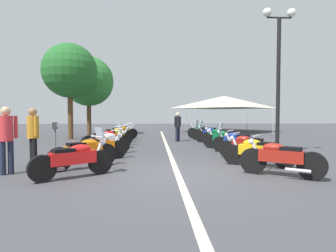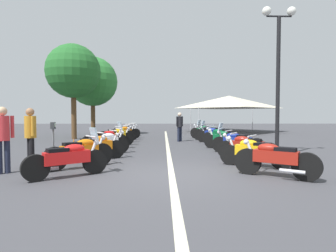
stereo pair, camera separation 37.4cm
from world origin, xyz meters
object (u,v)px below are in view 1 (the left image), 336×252
(parking_meter, at_px, (55,134))
(roadside_tree_0, at_px, (89,81))
(bystander_0, at_px, (6,135))
(motorcycle_left_row_4, at_px, (106,139))
(motorcycle_right_row_2, at_px, (248,146))
(street_lamp_twin_globe, at_px, (279,57))
(motorcycle_right_row_1, at_px, (257,151))
(motorcycle_right_row_7, at_px, (207,132))
(motorcycle_left_row_2, at_px, (98,147))
(motorcycle_left_row_5, at_px, (114,137))
(motorcycle_right_row_0, at_px, (280,158))
(bystander_1, at_px, (178,125))
(motorcycle_left_row_3, at_px, (105,143))
(motorcycle_right_row_6, at_px, (212,134))
(motorcycle_left_row_6, at_px, (115,135))
(motorcycle_right_row_8, at_px, (203,131))
(motorcycle_right_row_5, at_px, (219,136))
(motorcycle_right_row_3, at_px, (237,141))
(event_tent, at_px, (225,102))
(traffic_cone_0, at_px, (74,147))
(motorcycle_left_row_0, at_px, (74,159))
(motorcycle_left_row_1, at_px, (84,152))
(motorcycle_left_row_7, at_px, (120,133))
(bystander_2, at_px, (33,133))
(motorcycle_left_row_8, at_px, (123,132))
(motorcycle_right_row_4, at_px, (225,139))

(parking_meter, distance_m, roadside_tree_0, 12.33)
(bystander_0, bearing_deg, motorcycle_left_row_4, -52.85)
(bystander_0, bearing_deg, motorcycle_right_row_2, -107.63)
(motorcycle_left_row_4, relative_size, street_lamp_twin_globe, 0.34)
(motorcycle_right_row_1, bearing_deg, motorcycle_right_row_7, -59.70)
(motorcycle_left_row_2, bearing_deg, motorcycle_left_row_5, 57.86)
(motorcycle_right_row_0, bearing_deg, motorcycle_left_row_5, -17.65)
(motorcycle_right_row_2, height_order, bystander_0, bystander_0)
(bystander_1, bearing_deg, motorcycle_left_row_4, -86.67)
(motorcycle_left_row_3, xyz_separation_m, motorcycle_right_row_7, (5.64, -5.04, 0.02))
(motorcycle_left_row_3, distance_m, motorcycle_right_row_6, 6.66)
(motorcycle_right_row_6, distance_m, roadside_tree_0, 10.55)
(motorcycle_left_row_6, bearing_deg, motorcycle_left_row_5, -118.04)
(motorcycle_left_row_2, relative_size, motorcycle_right_row_8, 1.01)
(motorcycle_right_row_1, bearing_deg, motorcycle_left_row_6, -22.50)
(motorcycle_right_row_5, bearing_deg, street_lamp_twin_globe, 151.11)
(motorcycle_right_row_3, distance_m, event_tent, 13.95)
(parking_meter, relative_size, event_tent, 0.19)
(motorcycle_right_row_0, relative_size, motorcycle_right_row_3, 0.91)
(motorcycle_left_row_5, relative_size, motorcycle_right_row_8, 0.95)
(motorcycle_right_row_5, bearing_deg, traffic_cone_0, 65.01)
(roadside_tree_0, bearing_deg, street_lamp_twin_globe, -138.98)
(bystander_1, height_order, event_tent, event_tent)
(motorcycle_left_row_0, distance_m, motorcycle_left_row_5, 6.81)
(motorcycle_right_row_3, xyz_separation_m, street_lamp_twin_globe, (-0.90, -1.24, 3.17))
(bystander_1, bearing_deg, motorcycle_right_row_1, -31.02)
(bystander_1, bearing_deg, motorcycle_left_row_0, -63.42)
(motorcycle_left_row_3, height_order, bystander_0, bystander_0)
(motorcycle_right_row_5, bearing_deg, motorcycle_left_row_1, 87.69)
(motorcycle_right_row_6, relative_size, event_tent, 0.27)
(motorcycle_left_row_7, relative_size, bystander_1, 1.07)
(motorcycle_left_row_0, xyz_separation_m, motorcycle_left_row_1, (1.18, 0.06, 0.00))
(motorcycle_left_row_7, relative_size, bystander_2, 1.02)
(motorcycle_left_row_8, bearing_deg, motorcycle_left_row_5, -125.77)
(motorcycle_right_row_7, relative_size, parking_meter, 1.51)
(motorcycle_left_row_5, xyz_separation_m, motorcycle_right_row_3, (-2.67, -5.28, 0.01))
(motorcycle_right_row_8, relative_size, street_lamp_twin_globe, 0.34)
(motorcycle_left_row_5, height_order, motorcycle_right_row_5, same)
(motorcycle_left_row_7, distance_m, event_tent, 11.66)
(motorcycle_left_row_7, distance_m, bystander_0, 9.38)
(motorcycle_right_row_4, relative_size, bystander_1, 1.07)
(bystander_1, bearing_deg, motorcycle_left_row_1, -66.52)
(motorcycle_left_row_3, distance_m, motorcycle_right_row_2, 5.30)
(motorcycle_left_row_4, height_order, roadside_tree_0, roadside_tree_0)
(motorcycle_left_row_2, distance_m, motorcycle_right_row_6, 7.63)
(motorcycle_right_row_8, bearing_deg, motorcycle_right_row_4, 125.80)
(motorcycle_left_row_3, distance_m, street_lamp_twin_globe, 7.22)
(motorcycle_right_row_2, height_order, parking_meter, parking_meter)
(motorcycle_left_row_8, distance_m, motorcycle_right_row_5, 6.62)
(motorcycle_left_row_5, bearing_deg, traffic_cone_0, -143.57)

